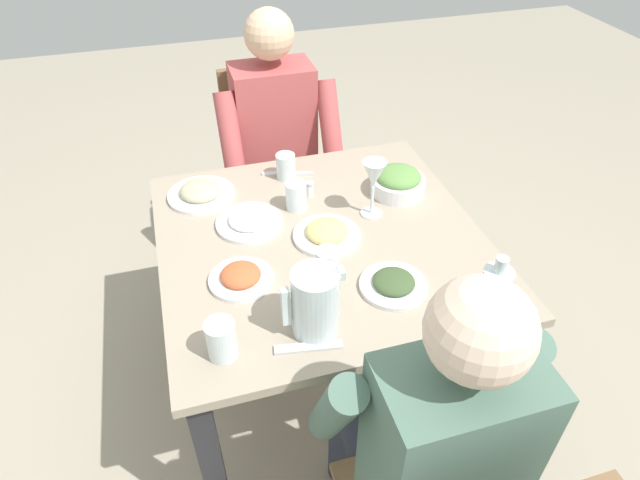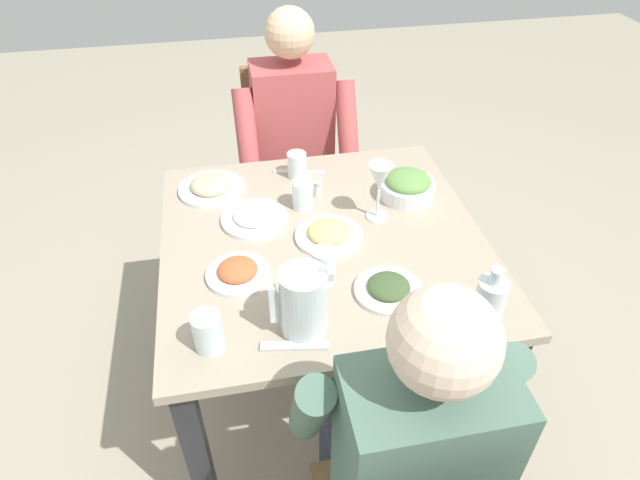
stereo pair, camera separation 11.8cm
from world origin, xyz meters
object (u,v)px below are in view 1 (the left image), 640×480
object	(u,v)px
salad_bowl	(398,182)
oil_carafe	(494,289)
plate_fries	(327,233)
wine_glass	(374,177)
diner_far	(424,429)
plate_rice_curry	(241,277)
water_glass_near_left	(328,265)
plate_yoghurt	(249,221)
water_glass_center	(296,196)
salt_shaker	(310,189)
chair_near	(271,157)
plate_dolmas	(394,284)
diner_near	(280,150)
water_glass_by_pitcher	(221,340)
water_glass_far_right	(286,166)
plate_beans	(201,192)
dining_table	(322,263)
water_pitcher	(315,303)

from	to	relation	value
salad_bowl	oil_carafe	bearing A→B (deg)	93.32
plate_fries	wine_glass	bearing A→B (deg)	-156.54
diner_far	oil_carafe	distance (m)	0.42
diner_far	plate_rice_curry	bearing A→B (deg)	-59.45
salad_bowl	oil_carafe	world-z (taller)	oil_carafe
water_glass_near_left	wine_glass	xyz separation A→B (m)	(-0.23, -0.26, 0.09)
plate_yoghurt	plate_fries	size ratio (longest dim) A/B	1.02
diner_far	plate_fries	bearing A→B (deg)	-87.32
water_glass_center	salt_shaker	world-z (taller)	water_glass_center
chair_near	plate_dolmas	size ratio (longest dim) A/B	4.71
diner_near	water_glass_by_pitcher	xyz separation A→B (m)	(0.38, 1.03, 0.11)
water_glass_far_right	salt_shaker	xyz separation A→B (m)	(-0.05, 0.14, -0.02)
plate_yoghurt	water_glass_near_left	distance (m)	0.36
plate_rice_curry	chair_near	bearing A→B (deg)	-106.43
plate_dolmas	diner_near	bearing A→B (deg)	-83.21
diner_far	plate_beans	xyz separation A→B (m)	(0.38, -1.00, 0.07)
diner_far	salt_shaker	world-z (taller)	diner_far
water_glass_by_pitcher	wine_glass	size ratio (longest dim) A/B	0.54
plate_dolmas	dining_table	bearing A→B (deg)	-63.99
diner_near	plate_dolmas	distance (m)	0.94
diner_near	salt_shaker	world-z (taller)	diner_near
oil_carafe	water_pitcher	bearing A→B (deg)	-5.79
dining_table	water_pitcher	distance (m)	0.42
plate_fries	oil_carafe	world-z (taller)	oil_carafe
diner_far	plate_yoghurt	distance (m)	0.84
water_glass_near_left	water_glass_center	distance (m)	0.36
diner_near	wine_glass	size ratio (longest dim) A/B	6.08
diner_far	water_glass_by_pitcher	xyz separation A→B (m)	(0.41, -0.30, 0.11)
water_glass_by_pitcher	diner_near	bearing A→B (deg)	-110.18
dining_table	salad_bowl	distance (m)	0.39
plate_dolmas	water_glass_near_left	world-z (taller)	water_glass_near_left
diner_far	plate_dolmas	bearing A→B (deg)	-101.66
plate_rice_curry	water_pitcher	bearing A→B (deg)	123.31
chair_near	plate_fries	distance (m)	0.90
dining_table	salad_bowl	world-z (taller)	salad_bowl
dining_table	plate_rice_curry	size ratio (longest dim) A/B	5.41
diner_near	plate_beans	size ratio (longest dim) A/B	5.24
oil_carafe	dining_table	bearing A→B (deg)	-48.26
dining_table	salt_shaker	distance (m)	0.27
water_pitcher	wine_glass	size ratio (longest dim) A/B	0.97
plate_rice_curry	salt_shaker	xyz separation A→B (m)	(-0.30, -0.36, 0.01)
plate_dolmas	plate_beans	world-z (taller)	plate_beans
chair_near	salt_shaker	size ratio (longest dim) A/B	16.59
dining_table	plate_fries	bearing A→B (deg)	-177.43
wine_glass	diner_far	bearing A→B (deg)	78.97
salt_shaker	plate_dolmas	bearing A→B (deg)	101.62
diner_far	oil_carafe	bearing A→B (deg)	-139.56
water_pitcher	oil_carafe	distance (m)	0.48
water_glass_far_right	plate_fries	bearing A→B (deg)	96.22
dining_table	water_glass_by_pitcher	xyz separation A→B (m)	(0.36, 0.37, 0.16)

